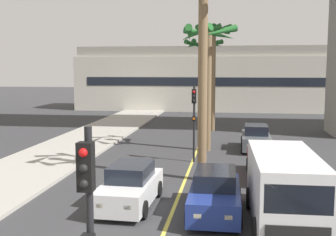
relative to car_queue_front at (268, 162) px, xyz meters
The scene contains 13 objects.
lane_stripe_center 5.26m from the car_queue_front, 136.82° to the left, with size 0.14×56.00×0.01m, color #DBCC4C.
pier_building_backdrop 33.31m from the car_queue_front, 96.57° to the left, with size 33.17×8.04×7.63m.
car_queue_front is the anchor object (origin of this frame).
car_queue_second 6.85m from the car_queue_front, 91.38° to the left, with size 1.91×4.14×1.56m.
car_queue_third 5.82m from the car_queue_front, 113.22° to the right, with size 1.85×4.11×1.56m.
car_queue_fourth 7.31m from the car_queue_front, 138.16° to the right, with size 1.94×4.15×1.56m.
delivery_van 6.12m from the car_queue_front, 90.54° to the right, with size 2.24×5.29×2.36m.
traffic_light_median_near 14.39m from the car_queue_front, 106.31° to the right, with size 0.24×0.37×4.20m.
traffic_light_median_far 5.06m from the car_queue_front, 143.10° to the left, with size 0.24×0.37×4.20m.
palm_tree_near_median 8.85m from the car_queue_front, 116.92° to the left, with size 3.55×3.60×7.75m.
palm_tree_mid_median 16.12m from the car_queue_front, 102.43° to the left, with size 3.05×3.14×8.62m.
palm_tree_far_median 7.06m from the car_queue_front, 164.23° to the right, with size 3.09×3.23×9.15m.
palm_tree_farthest_median 21.12m from the car_queue_front, 102.17° to the left, with size 3.67×3.71×7.81m.
Camera 1 is at (1.95, 0.62, 5.10)m, focal length 45.29 mm.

